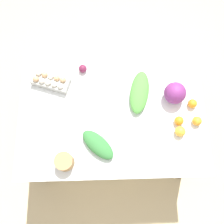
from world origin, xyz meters
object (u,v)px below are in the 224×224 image
at_px(cabbage_purple, 175,93).
at_px(orange_2, 192,104).
at_px(greens_bunch_chard, 139,92).
at_px(orange_1, 179,121).
at_px(beet_root, 83,69).
at_px(orange_3, 180,131).
at_px(orange_0, 197,121).
at_px(paper_bag, 64,162).
at_px(egg_carton, 50,81).
at_px(greens_bunch_kale, 98,145).

distance_m(cabbage_purple, orange_2, 0.16).
bearing_deg(greens_bunch_chard, orange_1, 139.85).
bearing_deg(greens_bunch_chard, cabbage_purple, 172.98).
relative_size(greens_bunch_chard, beet_root, 5.48).
bearing_deg(beet_root, orange_3, 143.33).
xyz_separation_m(orange_2, orange_3, (0.12, 0.21, 0.00)).
xyz_separation_m(orange_0, orange_2, (0.01, -0.13, -0.00)).
relative_size(paper_bag, greens_bunch_chard, 0.36).
xyz_separation_m(paper_bag, orange_3, (-0.81, -0.19, -0.01)).
bearing_deg(egg_carton, beet_root, -138.46).
bearing_deg(orange_2, egg_carton, -11.07).
distance_m(greens_bunch_kale, orange_2, 0.76).
xyz_separation_m(cabbage_purple, greens_bunch_kale, (0.57, 0.36, -0.04)).
bearing_deg(orange_0, greens_bunch_kale, 12.10).
distance_m(cabbage_purple, greens_bunch_chard, 0.26).
bearing_deg(cabbage_purple, greens_bunch_chard, -7.02).
distance_m(greens_bunch_chard, orange_2, 0.40).
distance_m(orange_0, orange_2, 0.13).
height_order(greens_bunch_chard, orange_2, greens_bunch_chard).
bearing_deg(orange_0, orange_1, -2.14).
bearing_deg(paper_bag, orange_3, -166.73).
bearing_deg(orange_3, orange_0, -150.51).
bearing_deg(orange_0, greens_bunch_chard, -30.26).
height_order(greens_bunch_chard, orange_0, greens_bunch_chard).
bearing_deg(orange_1, cabbage_purple, -84.54).
relative_size(cabbage_purple, paper_bag, 1.29).
bearing_deg(orange_2, orange_1, 48.52).
height_order(beet_root, orange_0, orange_0).
bearing_deg(cabbage_purple, egg_carton, -8.51).
height_order(orange_0, orange_2, orange_0).
bearing_deg(orange_2, beet_root, -20.93).
height_order(egg_carton, orange_3, egg_carton).
relative_size(greens_bunch_chard, orange_3, 4.54).
bearing_deg(paper_bag, cabbage_purple, -149.49).
height_order(paper_bag, greens_bunch_kale, paper_bag).
relative_size(cabbage_purple, orange_3, 2.12).
bearing_deg(greens_bunch_kale, egg_carton, -54.32).
relative_size(egg_carton, paper_bag, 2.48).
xyz_separation_m(greens_bunch_chard, orange_3, (-0.27, 0.31, -0.00)).
xyz_separation_m(egg_carton, orange_2, (-1.05, 0.21, -0.01)).
relative_size(orange_0, orange_2, 1.02).
xyz_separation_m(egg_carton, orange_3, (-0.94, 0.41, -0.00)).
xyz_separation_m(greens_bunch_chard, greens_bunch_kale, (0.31, 0.39, -0.00)).
height_order(egg_carton, beet_root, egg_carton).
xyz_separation_m(paper_bag, beet_root, (-0.12, -0.71, -0.02)).
bearing_deg(cabbage_purple, orange_3, 93.70).
height_order(orange_2, orange_3, orange_3).
relative_size(beet_root, orange_0, 0.92).
bearing_deg(orange_1, greens_bunch_kale, 15.11).
bearing_deg(beet_root, orange_2, 159.07).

